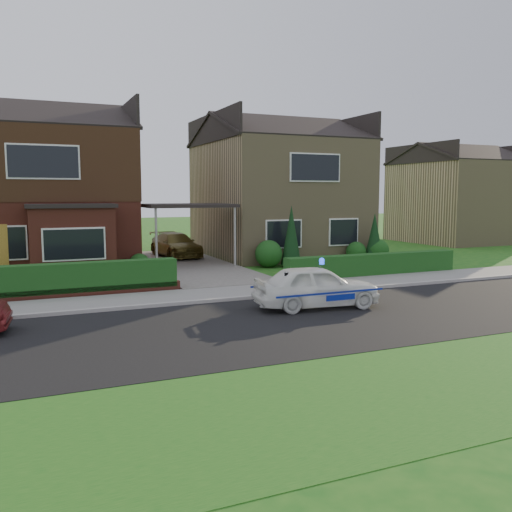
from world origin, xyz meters
TOP-DOWN VIEW (x-y plane):
  - ground at (0.00, 0.00)m, footprint 120.00×120.00m
  - road at (0.00, 0.00)m, footprint 60.00×6.00m
  - kerb at (0.00, 3.05)m, footprint 60.00×0.16m
  - sidewalk at (0.00, 4.10)m, footprint 60.00×2.00m
  - grass_verge at (0.00, -5.00)m, footprint 60.00×4.00m
  - driveway at (0.00, 11.00)m, footprint 3.80×12.00m
  - house_left at (-5.78, 13.90)m, footprint 7.50×9.53m
  - house_right at (5.80, 13.99)m, footprint 7.50×8.06m
  - carport_link at (0.00, 10.95)m, footprint 3.80×3.00m
  - dwarf_wall at (-5.80, 5.30)m, footprint 7.70×0.25m
  - hedge_left at (-5.80, 5.45)m, footprint 7.50×0.55m
  - hedge_right at (5.80, 5.35)m, footprint 7.50×0.55m
  - shrub_left_mid at (-4.00, 9.30)m, footprint 1.32×1.32m
  - shrub_left_near at (-2.40, 9.60)m, footprint 0.84×0.84m
  - shrub_right_near at (3.20, 9.40)m, footprint 1.20×1.20m
  - shrub_right_mid at (7.80, 9.50)m, footprint 0.96×0.96m
  - shrub_right_far at (8.80, 9.20)m, footprint 1.08×1.08m
  - conifer_a at (4.20, 9.20)m, footprint 0.90×0.90m
  - conifer_b at (8.60, 9.20)m, footprint 0.90×0.90m
  - neighbour_right at (20.00, 16.00)m, footprint 6.50×7.00m
  - police_car at (0.91, 1.20)m, footprint 3.27×3.70m
  - driveway_car at (0.28, 14.04)m, footprint 2.03×4.14m
  - potted_plant_a at (-3.51, 9.00)m, footprint 0.49×0.42m
  - potted_plant_b at (-4.70, 8.56)m, footprint 0.50×0.50m
  - potted_plant_c at (-5.65, 6.13)m, footprint 0.56×0.56m

SIDE VIEW (x-z plane):
  - ground at x=0.00m, z-range 0.00..0.00m
  - road at x=0.00m, z-range -0.01..0.01m
  - grass_verge at x=0.00m, z-range -0.01..0.01m
  - hedge_left at x=-5.80m, z-range -0.45..0.45m
  - hedge_right at x=5.80m, z-range -0.40..0.40m
  - sidewalk at x=0.00m, z-range 0.00..0.10m
  - kerb at x=0.00m, z-range 0.00..0.12m
  - driveway at x=0.00m, z-range 0.00..0.12m
  - dwarf_wall at x=-5.80m, z-range 0.00..0.36m
  - potted_plant_b at x=-4.70m, z-range 0.00..0.71m
  - potted_plant_a at x=-3.51m, z-range 0.00..0.79m
  - potted_plant_c at x=-5.65m, z-range 0.00..0.82m
  - shrub_left_near at x=-2.40m, z-range 0.00..0.84m
  - shrub_right_mid at x=7.80m, z-range 0.00..0.96m
  - shrub_right_far at x=8.80m, z-range 0.00..1.08m
  - shrub_right_near at x=3.20m, z-range 0.00..1.20m
  - police_car at x=0.91m, z-range -0.08..1.29m
  - shrub_left_mid at x=-4.00m, z-range 0.00..1.32m
  - driveway_car at x=0.28m, z-range 0.12..1.28m
  - conifer_b at x=8.60m, z-range 0.00..2.20m
  - conifer_a at x=4.20m, z-range 0.00..2.60m
  - neighbour_right at x=20.00m, z-range 0.00..5.20m
  - carport_link at x=0.00m, z-range 1.27..4.04m
  - house_right at x=5.80m, z-range 0.04..7.29m
  - house_left at x=-5.78m, z-range 0.19..7.44m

